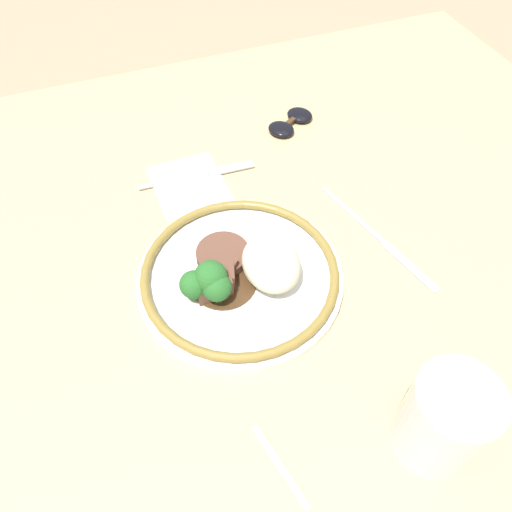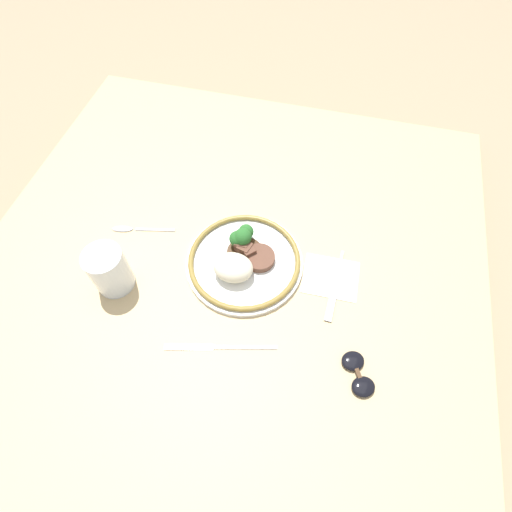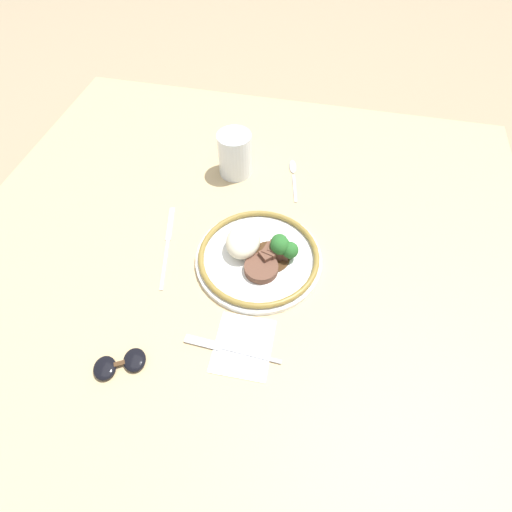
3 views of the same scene
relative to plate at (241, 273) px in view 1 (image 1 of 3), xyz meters
name	(u,v)px [view 1 (image 1 of 3)]	position (x,y,z in m)	size (l,w,h in m)	color
ground_plane	(282,306)	(0.03, 0.04, -0.05)	(8.00, 8.00, 0.00)	#998466
dining_table	(282,299)	(0.03, 0.04, -0.03)	(1.15, 1.25, 0.03)	tan
napkin	(189,185)	(-0.20, -0.01, -0.02)	(0.12, 0.11, 0.00)	white
plate	(241,273)	(0.00, 0.00, 0.00)	(0.27, 0.27, 0.07)	white
juice_glass	(443,421)	(0.26, 0.12, 0.03)	(0.08, 0.08, 0.11)	yellow
fork	(209,173)	(-0.21, 0.02, -0.01)	(0.02, 0.18, 0.00)	#ADADB2
knife	(380,240)	(0.00, 0.20, -0.02)	(0.22, 0.06, 0.00)	#ADADB2
sunglasses	(291,122)	(-0.28, 0.19, -0.01)	(0.08, 0.10, 0.01)	black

